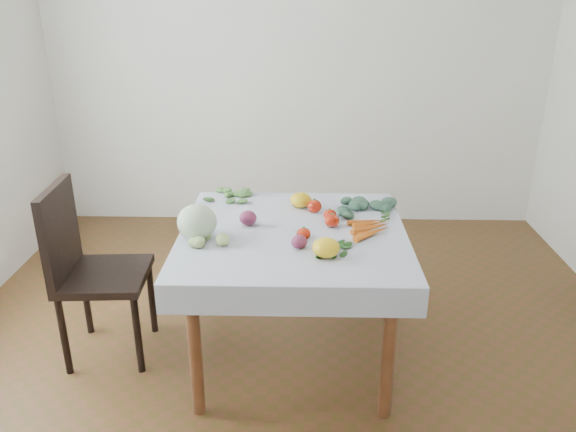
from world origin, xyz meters
name	(u,v)px	position (x,y,z in m)	size (l,w,h in m)	color
ground	(293,356)	(0.00, 0.00, 0.00)	(4.00, 4.00, 0.00)	brown
back_wall	(298,61)	(0.00, 2.00, 1.35)	(4.00, 0.04, 2.70)	silver
table	(293,250)	(0.00, 0.00, 0.65)	(1.00, 1.00, 0.75)	brown
tablecloth	(293,232)	(0.00, 0.00, 0.75)	(1.12, 1.12, 0.01)	silver
chair	(85,262)	(-1.09, 0.03, 0.56)	(0.46, 0.46, 0.97)	black
cabbage	(197,222)	(-0.46, -0.10, 0.84)	(0.19, 0.19, 0.17)	beige
tomato_a	(314,206)	(0.11, 0.26, 0.79)	(0.08, 0.08, 0.07)	red
tomato_b	(304,234)	(0.05, -0.10, 0.79)	(0.07, 0.07, 0.06)	red
tomato_c	(330,215)	(0.19, 0.14, 0.79)	(0.07, 0.07, 0.06)	red
tomato_d	(332,221)	(0.20, 0.06, 0.79)	(0.07, 0.07, 0.07)	red
heirloom_back	(301,200)	(0.04, 0.34, 0.80)	(0.12, 0.12, 0.08)	yellow
heirloom_front	(326,248)	(0.15, -0.28, 0.80)	(0.13, 0.13, 0.09)	yellow
onion_a	(248,218)	(-0.23, 0.07, 0.79)	(0.09, 0.09, 0.08)	#611B3D
onion_b	(299,242)	(0.03, -0.19, 0.79)	(0.07, 0.07, 0.06)	#611B3D
tomatillo_cluster	(212,237)	(-0.38, -0.14, 0.78)	(0.14, 0.13, 0.05)	#B5C773
carrot_bunch	(371,228)	(0.39, 0.02, 0.77)	(0.21, 0.29, 0.03)	#D25217
kale_bunch	(364,208)	(0.38, 0.28, 0.78)	(0.32, 0.25, 0.04)	#375B41
basil_bunch	(333,249)	(0.19, -0.21, 0.76)	(0.22, 0.19, 0.01)	#204D18
dill_bunch	(227,195)	(-0.39, 0.48, 0.77)	(0.23, 0.23, 0.03)	#58833C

